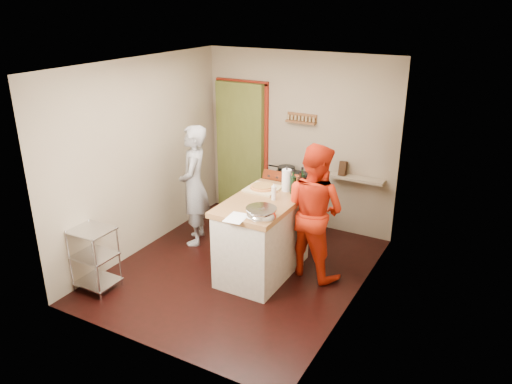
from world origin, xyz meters
TOP-DOWN VIEW (x-y plane):
  - floor at (0.00, 0.00)m, footprint 3.50×3.50m
  - back_wall at (-0.64, 1.78)m, footprint 3.00×0.44m
  - left_wall at (-1.50, 0.00)m, footprint 0.04×3.50m
  - right_wall at (1.50, 0.00)m, footprint 0.04×3.50m
  - ceiling at (0.00, 0.00)m, footprint 3.00×3.50m
  - stove at (0.05, 1.42)m, footprint 0.60×0.63m
  - wire_shelving at (-1.28, -1.20)m, footprint 0.48×0.40m
  - island at (0.29, 0.10)m, footprint 0.79×1.44m
  - person_stripe at (-0.97, 0.42)m, footprint 0.65×0.74m
  - person_red at (0.83, 0.40)m, footprint 0.96×0.83m

SIDE VIEW (x-z plane):
  - floor at x=0.00m, z-range 0.00..0.00m
  - wire_shelving at x=-1.28m, z-range 0.04..0.84m
  - stove at x=0.05m, z-range -0.05..0.95m
  - island at x=0.29m, z-range -0.13..1.18m
  - person_stripe at x=-0.97m, z-range 0.00..1.70m
  - person_red at x=0.83m, z-range 0.00..1.71m
  - back_wall at x=-0.64m, z-range -0.17..2.43m
  - left_wall at x=-1.50m, z-range 0.00..2.60m
  - right_wall at x=1.50m, z-range 0.00..2.60m
  - ceiling at x=0.00m, z-range 2.60..2.62m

